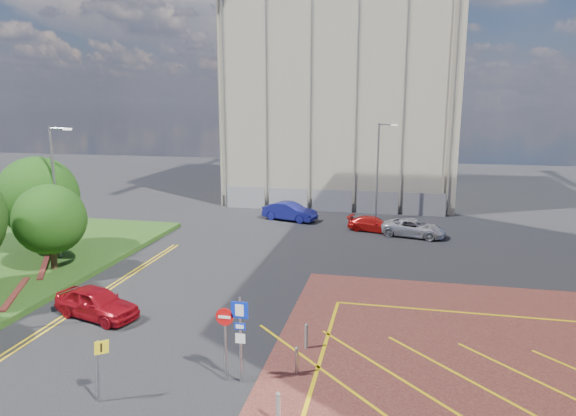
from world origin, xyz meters
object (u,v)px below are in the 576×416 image
(tree_d, at_px, (38,196))
(car_red_left, at_px, (97,303))
(sign_cluster, at_px, (235,331))
(car_silver_back, at_px, (414,228))
(car_red_back, at_px, (373,224))
(tree_c, at_px, (50,219))
(lamp_left_far, at_px, (56,188))
(warning_sign, at_px, (99,363))
(lamp_back, at_px, (379,167))
(car_blue_back, at_px, (290,211))

(tree_d, distance_m, car_red_left, 12.36)
(sign_cluster, distance_m, car_silver_back, 22.84)
(car_red_left, xyz_separation_m, car_red_back, (11.58, 18.72, -0.16))
(tree_c, distance_m, lamp_left_far, 2.65)
(tree_c, xyz_separation_m, warning_sign, (9.87, -11.13, -1.76))
(sign_cluster, xyz_separation_m, car_silver_back, (6.67, 21.81, -1.32))
(warning_sign, bearing_deg, tree_c, 131.57)
(warning_sign, relative_size, car_silver_back, 0.49)
(car_red_left, distance_m, car_silver_back, 23.02)
(lamp_left_far, distance_m, car_silver_back, 24.29)
(lamp_back, height_order, car_red_left, lamp_back)
(sign_cluster, bearing_deg, warning_sign, -151.66)
(sign_cluster, xyz_separation_m, warning_sign, (-3.92, -2.12, -0.52))
(tree_d, distance_m, car_red_back, 23.32)
(sign_cluster, distance_m, car_blue_back, 25.22)
(lamp_left_far, xyz_separation_m, car_blue_back, (11.43, 13.96, -3.91))
(lamp_left_far, xyz_separation_m, car_red_back, (18.37, 11.71, -4.11))
(tree_c, height_order, sign_cluster, tree_c)
(car_blue_back, bearing_deg, car_red_back, -91.95)
(sign_cluster, bearing_deg, tree_c, 146.84)
(car_silver_back, bearing_deg, tree_c, 134.63)
(lamp_left_far, height_order, car_red_back, lamp_left_far)
(tree_c, relative_size, car_silver_back, 1.07)
(lamp_left_far, xyz_separation_m, warning_sign, (10.79, -13.13, -3.23))
(tree_d, bearing_deg, car_red_back, 27.63)
(tree_c, height_order, car_blue_back, tree_c)
(sign_cluster, bearing_deg, car_red_back, 80.86)
(sign_cluster, xyz_separation_m, car_red_left, (-7.92, 4.00, -1.24))
(sign_cluster, height_order, car_blue_back, sign_cluster)
(lamp_left_far, bearing_deg, lamp_back, 40.86)
(lamp_back, bearing_deg, sign_cluster, -97.97)
(tree_c, distance_m, car_red_left, 8.11)
(tree_c, distance_m, car_silver_back, 24.27)
(tree_d, xyz_separation_m, car_silver_back, (23.46, 9.79, -3.23))
(sign_cluster, height_order, car_red_back, sign_cluster)
(lamp_left_far, relative_size, car_red_left, 1.91)
(lamp_left_far, relative_size, car_blue_back, 1.76)
(tree_c, distance_m, car_red_back, 22.35)
(warning_sign, bearing_deg, car_blue_back, 88.65)
(tree_d, xyz_separation_m, lamp_left_far, (2.08, -1.00, 0.79))
(tree_d, bearing_deg, car_silver_back, 22.65)
(car_red_back, bearing_deg, tree_d, 130.93)
(lamp_back, distance_m, car_blue_back, 8.20)
(car_red_left, distance_m, car_blue_back, 21.48)
(tree_c, height_order, lamp_back, lamp_back)
(lamp_left_far, height_order, car_silver_back, lamp_left_far)
(lamp_back, height_order, warning_sign, lamp_back)
(car_silver_back, bearing_deg, sign_cluster, 175.62)
(tree_d, xyz_separation_m, warning_sign, (12.87, -14.13, -2.44))
(tree_c, height_order, warning_sign, tree_c)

